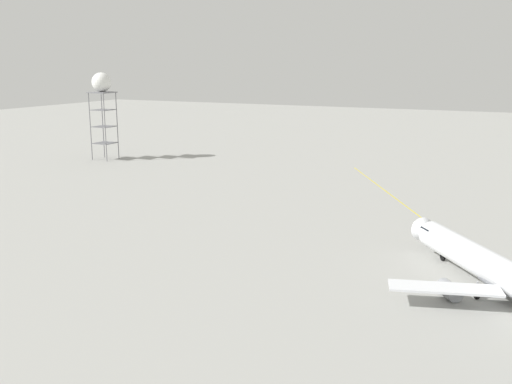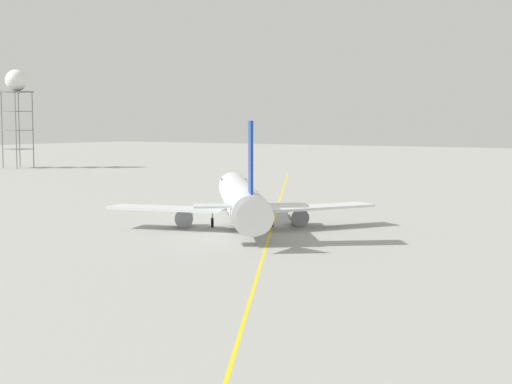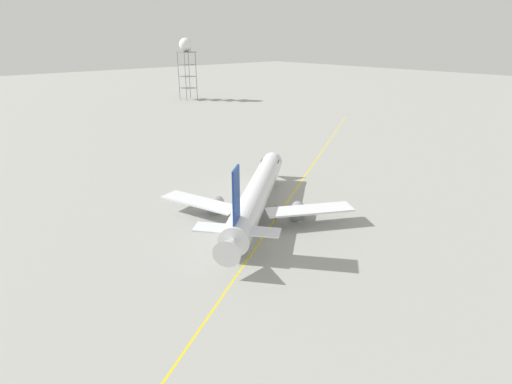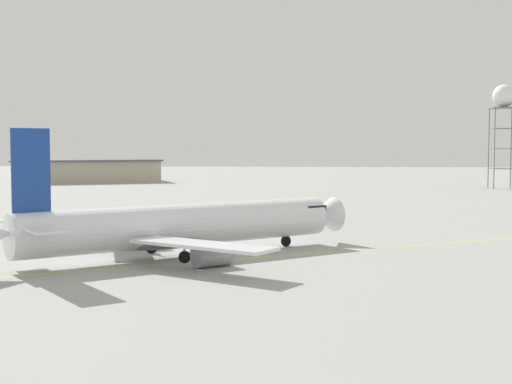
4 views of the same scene
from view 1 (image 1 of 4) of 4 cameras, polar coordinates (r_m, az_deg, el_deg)
name	(u,v)px [view 1 (image 1 of 4)]	position (r m, az deg, el deg)	size (l,w,h in m)	color
airliner_main	(497,272)	(79.89, 22.58, -7.26)	(32.36, 27.02, 11.97)	white
radar_tower	(102,87)	(179.47, -14.93, 9.94)	(6.34, 6.34, 25.81)	slate
taxiway_centreline	(502,278)	(86.59, 23.06, -7.79)	(147.46, 84.87, 0.01)	yellow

